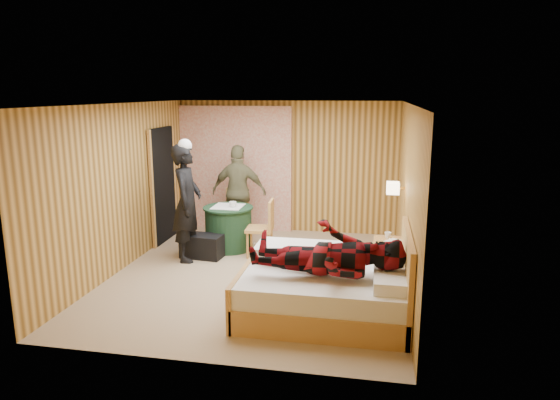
% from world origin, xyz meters
% --- Properties ---
extents(floor, '(4.20, 5.00, 0.01)m').
position_xyz_m(floor, '(0.00, 0.00, 0.00)').
color(floor, tan).
rests_on(floor, ground).
extents(ceiling, '(4.20, 5.00, 0.01)m').
position_xyz_m(ceiling, '(0.00, 0.00, 2.50)').
color(ceiling, white).
rests_on(ceiling, wall_back).
extents(wall_back, '(4.20, 0.02, 2.50)m').
position_xyz_m(wall_back, '(0.00, 2.50, 1.25)').
color(wall_back, tan).
rests_on(wall_back, floor).
extents(wall_left, '(0.02, 5.00, 2.50)m').
position_xyz_m(wall_left, '(-2.10, 0.00, 1.25)').
color(wall_left, tan).
rests_on(wall_left, floor).
extents(wall_right, '(0.02, 5.00, 2.50)m').
position_xyz_m(wall_right, '(2.10, 0.00, 1.25)').
color(wall_right, tan).
rests_on(wall_right, floor).
extents(curtain, '(2.20, 0.08, 2.40)m').
position_xyz_m(curtain, '(-1.00, 2.43, 1.20)').
color(curtain, silver).
rests_on(curtain, floor).
extents(doorway, '(0.06, 0.90, 2.05)m').
position_xyz_m(doorway, '(-2.06, 1.40, 1.02)').
color(doorway, black).
rests_on(doorway, floor).
extents(wall_lamp, '(0.26, 0.24, 0.16)m').
position_xyz_m(wall_lamp, '(1.92, 0.45, 1.30)').
color(wall_lamp, gold).
rests_on(wall_lamp, wall_right).
extents(bed, '(2.00, 1.57, 1.08)m').
position_xyz_m(bed, '(1.12, -1.10, 0.31)').
color(bed, '#E1B65C').
rests_on(bed, floor).
extents(nightstand, '(0.42, 0.57, 0.55)m').
position_xyz_m(nightstand, '(1.88, 0.27, 0.29)').
color(nightstand, '#E1B65C').
rests_on(nightstand, floor).
extents(round_table, '(0.85, 0.85, 0.76)m').
position_xyz_m(round_table, '(-0.78, 1.13, 0.38)').
color(round_table, '#1F4424').
rests_on(round_table, floor).
extents(chair_far, '(0.52, 0.52, 0.93)m').
position_xyz_m(chair_far, '(-0.80, 1.81, 0.54)').
color(chair_far, '#E1B65C').
rests_on(chair_far, floor).
extents(chair_near, '(0.45, 0.45, 0.95)m').
position_xyz_m(chair_near, '(-0.08, 0.87, 0.55)').
color(chair_near, '#E1B65C').
rests_on(chair_near, floor).
extents(duffel_bag, '(0.71, 0.43, 0.38)m').
position_xyz_m(duffel_bag, '(-1.08, 0.62, 0.19)').
color(duffel_bag, black).
rests_on(duffel_bag, floor).
extents(sneaker_left, '(0.31, 0.15, 0.14)m').
position_xyz_m(sneaker_left, '(-0.58, 1.29, 0.07)').
color(sneaker_left, white).
rests_on(sneaker_left, floor).
extents(sneaker_right, '(0.29, 0.16, 0.12)m').
position_xyz_m(sneaker_right, '(-0.19, 1.14, 0.06)').
color(sneaker_right, white).
rests_on(sneaker_right, floor).
extents(woman_standing, '(0.52, 0.73, 1.87)m').
position_xyz_m(woman_standing, '(-1.26, 0.49, 0.94)').
color(woman_standing, black).
rests_on(woman_standing, floor).
extents(man_at_table, '(1.01, 0.43, 1.72)m').
position_xyz_m(man_at_table, '(-0.78, 1.85, 0.86)').
color(man_at_table, '#6D6B49').
rests_on(man_at_table, floor).
extents(man_on_bed, '(0.86, 0.67, 1.77)m').
position_xyz_m(man_on_bed, '(1.15, -1.33, 0.97)').
color(man_on_bed, maroon).
rests_on(man_on_bed, bed).
extents(book_lower, '(0.19, 0.24, 0.02)m').
position_xyz_m(book_lower, '(1.88, 0.22, 0.56)').
color(book_lower, white).
rests_on(book_lower, nightstand).
extents(book_upper, '(0.27, 0.28, 0.02)m').
position_xyz_m(book_upper, '(1.88, 0.22, 0.58)').
color(book_upper, white).
rests_on(book_upper, nightstand).
extents(cup_nightstand, '(0.11, 0.11, 0.09)m').
position_xyz_m(cup_nightstand, '(1.88, 0.40, 0.60)').
color(cup_nightstand, white).
rests_on(cup_nightstand, nightstand).
extents(cup_table, '(0.14, 0.14, 0.10)m').
position_xyz_m(cup_table, '(-0.68, 1.08, 0.81)').
color(cup_table, white).
rests_on(cup_table, round_table).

